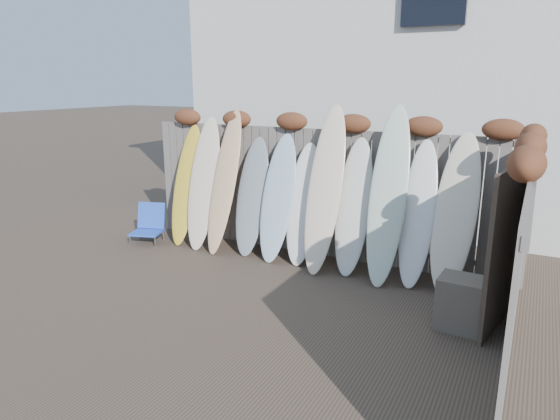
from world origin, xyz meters
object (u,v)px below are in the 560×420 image
at_px(lattice_panel, 505,249).
at_px(surfboard_0, 186,185).
at_px(beach_chair, 149,224).
at_px(wooden_crate, 462,303).

relative_size(lattice_panel, surfboard_0, 0.88).
height_order(beach_chair, wooden_crate, beach_chair).
bearing_deg(surfboard_0, beach_chair, -154.46).
bearing_deg(beach_chair, lattice_panel, -5.81).
bearing_deg(surfboard_0, lattice_panel, -9.82).
bearing_deg(lattice_panel, beach_chair, -174.49).
bearing_deg(beach_chair, surfboard_0, 25.56).
distance_m(lattice_panel, surfboard_0, 5.10).
height_order(lattice_panel, surfboard_0, surfboard_0).
xyz_separation_m(beach_chair, surfboard_0, (0.61, 0.29, 0.70)).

